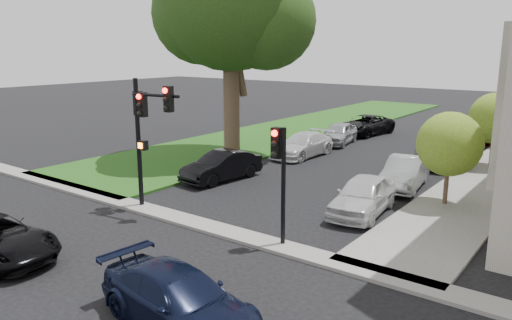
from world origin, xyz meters
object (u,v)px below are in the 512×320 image
Objects in this scene: traffic_signal_secondary at (280,164)px; car_parked_7 at (339,133)px; small_tree_b at (495,118)px; car_parked_5 at (222,166)px; traffic_signal_main at (145,120)px; car_parked_8 at (365,125)px; car_parked_0 at (363,195)px; car_parked_1 at (405,173)px; car_cross_far at (179,299)px; small_tree_a at (450,144)px; car_parked_2 at (443,150)px; car_parked_3 at (469,135)px; car_parked_6 at (303,145)px.

traffic_signal_secondary is 0.93× the size of car_parked_7.
small_tree_b is 14.84m from car_parked_5.
traffic_signal_main is 21.88m from car_parked_8.
car_parked_0 reaches higher than car_parked_1.
car_cross_far is 10.12m from car_parked_0.
car_parked_8 is (-7.67, 12.47, 0.00)m from car_parked_1.
small_tree_a reaches higher than car_parked_5.
car_parked_2 is at bearing -22.67° from car_parked_7.
small_tree_b reaches higher than car_parked_7.
small_tree_a is 0.84× the size of car_parked_3.
car_parked_1 is (0.80, 9.26, -2.06)m from traffic_signal_secondary.
traffic_signal_secondary is 0.82× the size of car_parked_6.
car_parked_6 is at bearing 90.91° from traffic_signal_main.
car_parked_0 is at bearing -128.55° from small_tree_a.
traffic_signal_main is 1.32× the size of traffic_signal_secondary.
car_cross_far is (7.25, -5.48, -2.97)m from traffic_signal_main.
car_parked_8 is at bearing -169.77° from car_parked_3.
car_parked_7 is (-7.56, 7.95, 0.00)m from car_parked_1.
car_parked_5 is (-0.52, 5.18, -2.92)m from traffic_signal_main.
car_parked_0 is 0.94× the size of car_parked_3.
car_parked_1 reaches higher than car_parked_5.
traffic_signal_secondary is at bearing -104.55° from car_parked_2.
car_parked_0 is 16.83m from car_parked_3.
car_parked_0 is 1.00× the size of car_parked_1.
car_parked_7 is at bearing 125.36° from car_parked_1.
small_tree_a is at bearing 67.49° from traffic_signal_secondary.
traffic_signal_secondary reaches higher than car_parked_5.
car_parked_2 is (-2.42, 7.84, -1.82)m from small_tree_a.
traffic_signal_main is 1.09× the size of car_parked_6.
car_parked_8 is (-7.60, 6.27, -0.07)m from car_parked_2.
traffic_signal_secondary is 0.90× the size of car_parked_1.
car_parked_1 is (-2.35, -6.65, -2.01)m from small_tree_b.
car_parked_5 is (-7.76, -4.03, -0.01)m from car_parked_1.
traffic_signal_secondary is 9.52m from car_parked_1.
car_parked_3 is at bearing 88.42° from traffic_signal_secondary.
car_parked_3 is (-2.56, 13.89, -1.83)m from small_tree_a.
car_parked_5 is at bearing -138.77° from car_parked_2.
small_tree_b is 0.85× the size of car_parked_6.
car_parked_1 is 1.03× the size of car_parked_7.
small_tree_a is at bearing 44.57° from car_parked_0.
car_parked_3 is 11.66m from car_parked_6.
traffic_signal_main is 0.92× the size of car_parked_2.
small_tree_b is 10.60m from car_parked_6.
car_parked_1 is at bearing -50.66° from car_parked_8.
car_parked_5 is 11.98m from car_parked_7.
traffic_signal_main is 9.08m from car_parked_0.
car_parked_1 is at bearing 83.29° from car_parked_0.
car_parked_2 is 1.10× the size of car_parked_8.
small_tree_b is (0.00, 8.29, 0.11)m from small_tree_a.
small_tree_a reaches higher than car_parked_8.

